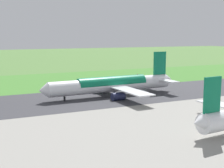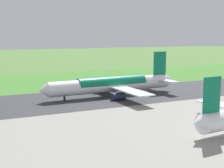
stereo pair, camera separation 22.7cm
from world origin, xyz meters
name	(u,v)px [view 2 (the right image)]	position (x,y,z in m)	size (l,w,h in m)	color
ground_plane	(143,93)	(0.00, 0.00, 0.00)	(800.00, 800.00, 0.00)	#547F3D
runway_asphalt	(143,93)	(0.00, 0.00, 0.03)	(600.00, 34.87, 0.06)	#38383D
grass_verge_foreground	(104,80)	(0.00, -37.54, 0.02)	(600.00, 80.00, 0.04)	#478534
airliner_main	(113,84)	(12.92, -0.01, 4.35)	(54.09, 44.19, 15.88)	white
no_stopping_sign	(138,76)	(-18.77, -37.48, 1.37)	(0.60, 0.10, 2.28)	slate
traffic_cone_orange	(129,79)	(-12.11, -34.23, 0.28)	(0.40, 0.40, 0.55)	orange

